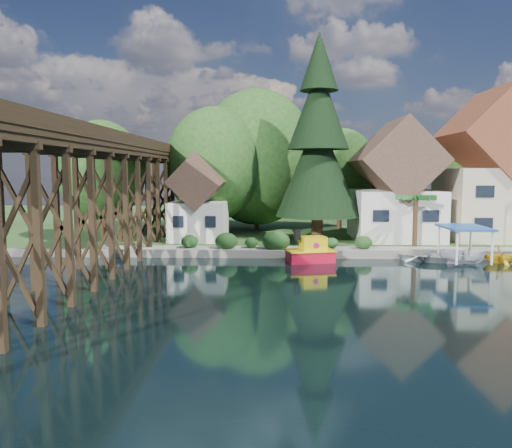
{
  "coord_description": "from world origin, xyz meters",
  "views": [
    {
      "loc": [
        -4.25,
        -30.43,
        6.7
      ],
      "look_at": [
        -5.49,
        6.0,
        2.87
      ],
      "focal_mm": 35.0,
      "sensor_mm": 36.0,
      "label": 1
    }
  ],
  "objects_px": {
    "palm_tree": "(416,199)",
    "boat_canopy": "(464,248)",
    "shed": "(199,204)",
    "boat_yellow": "(501,254)",
    "tugboat": "(311,252)",
    "boat_white_a": "(430,255)",
    "conifer": "(318,142)",
    "house_center": "(492,175)",
    "trestle_bridge": "(110,191)",
    "house_left": "(395,189)"
  },
  "relations": [
    {
      "from": "boat_white_a",
      "to": "house_center",
      "type": "bearing_deg",
      "value": -14.66
    },
    {
      "from": "house_left",
      "to": "boat_white_a",
      "type": "height_order",
      "value": "house_left"
    },
    {
      "from": "tugboat",
      "to": "boat_canopy",
      "type": "xyz_separation_m",
      "value": [
        11.1,
        -0.32,
        0.42
      ]
    },
    {
      "from": "shed",
      "to": "conifer",
      "type": "height_order",
      "value": "conifer"
    },
    {
      "from": "conifer",
      "to": "boat_canopy",
      "type": "bearing_deg",
      "value": -39.26
    },
    {
      "from": "boat_canopy",
      "to": "boat_white_a",
      "type": "bearing_deg",
      "value": 156.44
    },
    {
      "from": "house_center",
      "to": "shed",
      "type": "distance_m",
      "value": 27.2
    },
    {
      "from": "boat_canopy",
      "to": "house_center",
      "type": "bearing_deg",
      "value": 58.98
    },
    {
      "from": "conifer",
      "to": "boat_yellow",
      "type": "bearing_deg",
      "value": -31.0
    },
    {
      "from": "shed",
      "to": "boat_canopy",
      "type": "relative_size",
      "value": 1.83
    },
    {
      "from": "house_left",
      "to": "palm_tree",
      "type": "relative_size",
      "value": 2.42
    },
    {
      "from": "boat_yellow",
      "to": "tugboat",
      "type": "bearing_deg",
      "value": 97.94
    },
    {
      "from": "palm_tree",
      "to": "tugboat",
      "type": "relative_size",
      "value": 1.18
    },
    {
      "from": "house_left",
      "to": "shed",
      "type": "distance_m",
      "value": 18.11
    },
    {
      "from": "house_center",
      "to": "conifer",
      "type": "xyz_separation_m",
      "value": [
        -16.28,
        -2.36,
        2.89
      ]
    },
    {
      "from": "conifer",
      "to": "boat_yellow",
      "type": "relative_size",
      "value": 6.97
    },
    {
      "from": "tugboat",
      "to": "palm_tree",
      "type": "bearing_deg",
      "value": 28.36
    },
    {
      "from": "tugboat",
      "to": "shed",
      "type": "bearing_deg",
      "value": 139.51
    },
    {
      "from": "trestle_bridge",
      "to": "tugboat",
      "type": "bearing_deg",
      "value": 4.47
    },
    {
      "from": "palm_tree",
      "to": "tugboat",
      "type": "xyz_separation_m",
      "value": [
        -8.98,
        -4.85,
        -3.71
      ]
    },
    {
      "from": "shed",
      "to": "conifer",
      "type": "bearing_deg",
      "value": -1.92
    },
    {
      "from": "palm_tree",
      "to": "shed",
      "type": "bearing_deg",
      "value": 169.8
    },
    {
      "from": "house_left",
      "to": "shed",
      "type": "bearing_deg",
      "value": -175.23
    },
    {
      "from": "house_left",
      "to": "tugboat",
      "type": "height_order",
      "value": "house_left"
    },
    {
      "from": "boat_white_a",
      "to": "boat_canopy",
      "type": "distance_m",
      "value": 2.47
    },
    {
      "from": "shed",
      "to": "tugboat",
      "type": "distance_m",
      "value": 12.97
    },
    {
      "from": "shed",
      "to": "boat_yellow",
      "type": "distance_m",
      "value": 25.08
    },
    {
      "from": "boat_canopy",
      "to": "boat_yellow",
      "type": "relative_size",
      "value": 1.64
    },
    {
      "from": "trestle_bridge",
      "to": "tugboat",
      "type": "height_order",
      "value": "trestle_bridge"
    },
    {
      "from": "shed",
      "to": "conifer",
      "type": "relative_size",
      "value": 0.43
    },
    {
      "from": "boat_white_a",
      "to": "tugboat",
      "type": "bearing_deg",
      "value": 120.87
    },
    {
      "from": "palm_tree",
      "to": "boat_canopy",
      "type": "height_order",
      "value": "palm_tree"
    },
    {
      "from": "palm_tree",
      "to": "boat_white_a",
      "type": "xyz_separation_m",
      "value": [
        -0.04,
        -4.22,
        -4.01
      ]
    },
    {
      "from": "boat_yellow",
      "to": "conifer",
      "type": "bearing_deg",
      "value": 66.45
    },
    {
      "from": "shed",
      "to": "boat_yellow",
      "type": "xyz_separation_m",
      "value": [
        23.54,
        -8.07,
        -3.14
      ]
    },
    {
      "from": "house_left",
      "to": "conifer",
      "type": "relative_size",
      "value": 0.6
    },
    {
      "from": "trestle_bridge",
      "to": "tugboat",
      "type": "distance_m",
      "value": 15.33
    },
    {
      "from": "house_left",
      "to": "boat_yellow",
      "type": "bearing_deg",
      "value": -59.92
    },
    {
      "from": "palm_tree",
      "to": "conifer",
      "type": "bearing_deg",
      "value": 159.2
    },
    {
      "from": "house_center",
      "to": "boat_white_a",
      "type": "relative_size",
      "value": 3.14
    },
    {
      "from": "conifer",
      "to": "boat_white_a",
      "type": "height_order",
      "value": "conifer"
    },
    {
      "from": "trestle_bridge",
      "to": "boat_white_a",
      "type": "xyz_separation_m",
      "value": [
        23.52,
        1.76,
        -4.89
      ]
    },
    {
      "from": "house_center",
      "to": "tugboat",
      "type": "bearing_deg",
      "value": -149.67
    },
    {
      "from": "palm_tree",
      "to": "boat_canopy",
      "type": "relative_size",
      "value": 1.06
    },
    {
      "from": "tugboat",
      "to": "boat_white_a",
      "type": "relative_size",
      "value": 0.87
    },
    {
      "from": "boat_canopy",
      "to": "boat_yellow",
      "type": "bearing_deg",
      "value": 8.73
    },
    {
      "from": "shed",
      "to": "boat_white_a",
      "type": "height_order",
      "value": "shed"
    },
    {
      "from": "trestle_bridge",
      "to": "shed",
      "type": "xyz_separation_m",
      "value": [
        5.0,
        9.33,
        -1.52
      ]
    },
    {
      "from": "shed",
      "to": "boat_yellow",
      "type": "height_order",
      "value": "shed"
    },
    {
      "from": "trestle_bridge",
      "to": "house_center",
      "type": "bearing_deg",
      "value": 19.49
    }
  ]
}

